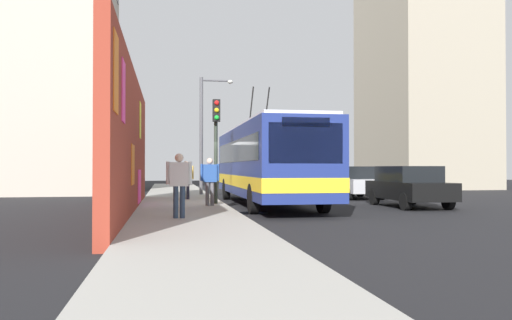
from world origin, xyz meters
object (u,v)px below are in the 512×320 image
object	(u,v)px
pedestrian_at_curb	(210,177)
traffic_light	(216,133)
city_bus	(266,161)
pedestrian_midblock	(186,177)
street_lamp	(205,126)
parked_car_silver	(355,182)
parked_car_dark_gray	(319,179)
pedestrian_near_wall	(179,180)
parked_car_black	(409,185)

from	to	relation	value
pedestrian_at_curb	traffic_light	distance (m)	1.91
city_bus	traffic_light	xyz separation A→B (m)	(-1.01, 2.15, 1.05)
pedestrian_midblock	traffic_light	world-z (taller)	traffic_light
traffic_light	street_lamp	distance (m)	7.00
parked_car_silver	pedestrian_at_curb	xyz separation A→B (m)	(-5.58, 7.66, 0.34)
city_bus	pedestrian_at_curb	bearing A→B (deg)	127.27
parked_car_dark_gray	pedestrian_near_wall	world-z (taller)	pedestrian_near_wall
city_bus	traffic_light	distance (m)	2.60
parked_car_silver	pedestrian_midblock	bearing A→B (deg)	101.32
city_bus	parked_car_black	distance (m)	5.65
pedestrian_midblock	pedestrian_at_curb	distance (m)	3.97
pedestrian_midblock	pedestrian_at_curb	size ratio (longest dim) A/B	0.96
pedestrian_midblock	parked_car_black	bearing A→B (deg)	-115.62
parked_car_black	pedestrian_at_curb	bearing A→B (deg)	89.13
traffic_light	parked_car_black	bearing A→B (deg)	-97.58
parked_car_black	street_lamp	distance (m)	11.10
pedestrian_at_curb	street_lamp	bearing A→B (deg)	-3.03
parked_car_black	pedestrian_near_wall	size ratio (longest dim) A/B	2.40
city_bus	parked_car_black	world-z (taller)	city_bus
parked_car_black	street_lamp	bearing A→B (deg)	42.41
pedestrian_near_wall	street_lamp	bearing A→B (deg)	-7.52
parked_car_dark_gray	pedestrian_at_curb	world-z (taller)	pedestrian_at_curb
city_bus	pedestrian_near_wall	world-z (taller)	city_bus
city_bus	pedestrian_near_wall	distance (m)	7.37
parked_car_silver	pedestrian_near_wall	distance (m)	13.42
parked_car_black	traffic_light	size ratio (longest dim) A/B	1.06
parked_car_silver	traffic_light	bearing A→B (deg)	122.71
pedestrian_midblock	traffic_light	size ratio (longest dim) A/B	0.42
parked_car_silver	pedestrian_midblock	world-z (taller)	pedestrian_midblock
city_bus	pedestrian_near_wall	xyz separation A→B (m)	(-6.36, 3.67, -0.60)
pedestrian_at_curb	street_lamp	xyz separation A→B (m)	(7.81, -0.41, 2.47)
city_bus	parked_car_silver	bearing A→B (deg)	-54.49
parked_car_black	parked_car_silver	size ratio (longest dim) A/B	1.04
city_bus	parked_car_silver	distance (m)	6.46
pedestrian_midblock	pedestrian_at_curb	world-z (taller)	pedestrian_at_curb
pedestrian_midblock	street_lamp	distance (m)	4.79
pedestrian_midblock	pedestrian_near_wall	bearing A→B (deg)	176.67
traffic_light	pedestrian_at_curb	bearing A→B (deg)	160.28
pedestrian_near_wall	pedestrian_midblock	size ratio (longest dim) A/B	1.06
pedestrian_midblock	street_lamp	size ratio (longest dim) A/B	0.28
street_lamp	parked_car_black	bearing A→B (deg)	-137.59
parked_car_black	pedestrian_near_wall	bearing A→B (deg)	116.24
parked_car_black	parked_car_silver	distance (m)	5.70
parked_car_dark_gray	pedestrian_at_curb	distance (m)	13.97
parked_car_black	pedestrian_midblock	xyz separation A→B (m)	(4.02, 8.38, 0.29)
city_bus	parked_car_black	bearing A→B (deg)	-110.91
parked_car_silver	traffic_light	distance (m)	8.96
parked_car_black	traffic_light	bearing A→B (deg)	82.42
parked_car_dark_gray	pedestrian_near_wall	xyz separation A→B (m)	(-16.17, 8.87, 0.36)
traffic_light	pedestrian_midblock	bearing A→B (deg)	18.73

